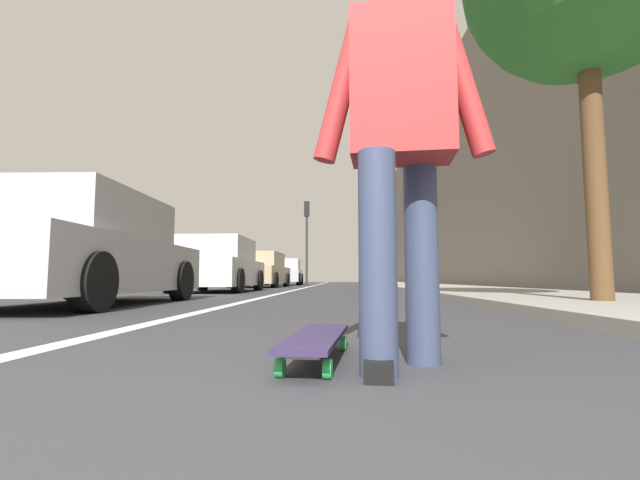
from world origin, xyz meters
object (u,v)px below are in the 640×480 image
at_px(traffic_light, 307,228).
at_px(skateboard, 316,339).
at_px(parked_car_mid, 218,266).
at_px(parked_car_end, 285,273).
at_px(parked_car_near, 83,252).
at_px(skater_person, 400,131).
at_px(parked_car_far, 260,271).

bearing_deg(traffic_light, skateboard, -175.15).
relative_size(parked_car_mid, parked_car_end, 0.90).
bearing_deg(parked_car_near, skater_person, -136.28).
distance_m(parked_car_end, traffic_light, 3.51).
distance_m(parked_car_near, traffic_light, 17.50).
bearing_deg(skater_person, skateboard, 66.72).
height_order(parked_car_far, traffic_light, traffic_light).
distance_m(skateboard, parked_car_mid, 10.35).
bearing_deg(parked_car_far, parked_car_near, -179.95).
height_order(parked_car_mid, traffic_light, traffic_light).
bearing_deg(skateboard, skater_person, -113.28).
height_order(parked_car_end, traffic_light, traffic_light).
distance_m(parked_car_mid, traffic_light, 11.55).
bearing_deg(skateboard, traffic_light, 4.85).
bearing_deg(parked_car_mid, skater_person, -159.94).
height_order(skateboard, traffic_light, traffic_light).
distance_m(skater_person, parked_car_mid, 10.59).
relative_size(parked_car_mid, traffic_light, 0.90).
relative_size(skateboard, parked_car_mid, 0.21).
xyz_separation_m(skateboard, parked_car_mid, (9.80, 3.29, 0.60)).
xyz_separation_m(skateboard, traffic_light, (21.00, 1.78, 3.02)).
bearing_deg(parked_car_far, skateboard, -168.25).
xyz_separation_m(parked_car_near, traffic_light, (17.26, -1.59, 2.40)).
xyz_separation_m(parked_car_end, traffic_light, (-2.14, -1.45, 2.38)).
xyz_separation_m(parked_car_far, traffic_light, (4.75, -1.60, 2.41)).
bearing_deg(traffic_light, parked_car_near, 174.74).
bearing_deg(parked_car_end, parked_car_mid, 179.75).
height_order(skater_person, traffic_light, traffic_light).
bearing_deg(traffic_light, skater_person, -174.26).
distance_m(skater_person, parked_car_far, 16.82).
bearing_deg(parked_car_near, parked_car_far, 0.05).
bearing_deg(parked_car_mid, parked_car_far, 0.85).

